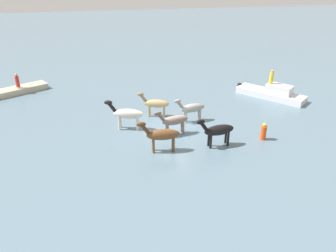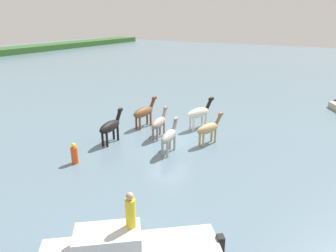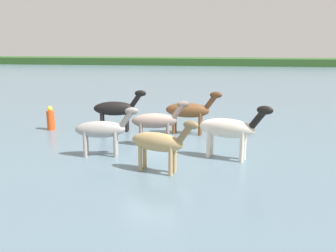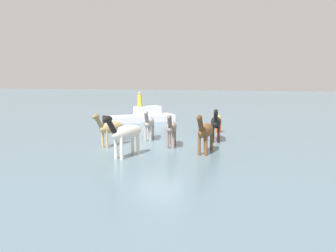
{
  "view_description": "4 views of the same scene",
  "coord_description": "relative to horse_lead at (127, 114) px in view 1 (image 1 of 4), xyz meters",
  "views": [
    {
      "loc": [
        4.43,
        19.14,
        9.86
      ],
      "look_at": [
        0.31,
        0.69,
        0.69
      ],
      "focal_mm": 35.01,
      "sensor_mm": 36.0,
      "label": 1
    },
    {
      "loc": [
        -15.8,
        -9.22,
        7.38
      ],
      "look_at": [
        -0.56,
        -0.34,
        1.08
      ],
      "focal_mm": 33.14,
      "sensor_mm": 36.0,
      "label": 2
    },
    {
      "loc": [
        2.26,
        -13.61,
        4.14
      ],
      "look_at": [
        0.37,
        0.75,
        0.76
      ],
      "focal_mm": 39.23,
      "sensor_mm": 36.0,
      "label": 3
    },
    {
      "loc": [
        18.22,
        4.9,
        3.73
      ],
      "look_at": [
        -0.88,
        0.23,
        0.97
      ],
      "focal_mm": 39.05,
      "sensor_mm": 36.0,
      "label": 4
    }
  ],
  "objects": [
    {
      "name": "ground_plane",
      "position": [
        -2.77,
        0.87,
        -1.11
      ],
      "size": [
        140.52,
        140.52,
        0.0
      ],
      "primitive_type": "plane",
      "color": "slate"
    },
    {
      "name": "horse_lead",
      "position": [
        0.0,
        0.0,
        0.0
      ],
      "size": [
        2.59,
        1.21,
        2.02
      ],
      "rotation": [
        0.0,
        0.0,
        5.96
      ],
      "color": "silver",
      "rests_on": "ground_plane"
    },
    {
      "name": "horse_chestnut_trailing",
      "position": [
        -1.66,
        3.41,
        -0.03
      ],
      "size": [
        2.54,
        0.76,
        1.97
      ],
      "rotation": [
        0.0,
        0.0,
        6.19
      ],
      "color": "brown",
      "rests_on": "ground_plane"
    },
    {
      "name": "horse_rear_stallion",
      "position": [
        -5.08,
        3.54,
        -0.05
      ],
      "size": [
        2.49,
        0.76,
        1.92
      ],
      "rotation": [
        0.0,
        0.0,
        6.38
      ],
      "color": "black",
      "rests_on": "ground_plane"
    },
    {
      "name": "horse_mid_herd",
      "position": [
        -4.55,
        -0.26,
        -0.12
      ],
      "size": [
        2.34,
        0.79,
        1.81
      ],
      "rotation": [
        0.0,
        0.0,
        6.43
      ],
      "color": "#9E9993",
      "rests_on": "ground_plane"
    },
    {
      "name": "horse_dark_mare",
      "position": [
        -2.85,
        1.46,
        -0.12
      ],
      "size": [
        2.34,
        0.79,
        1.8
      ],
      "rotation": [
        0.0,
        0.0,
        6.43
      ],
      "color": "gray",
      "rests_on": "ground_plane"
    },
    {
      "name": "horse_pinto_flank",
      "position": [
        -2.24,
        -1.68,
        -0.12
      ],
      "size": [
        2.3,
        1.07,
        1.8
      ],
      "rotation": [
        0.0,
        0.0,
        5.97
      ],
      "color": "tan",
      "rests_on": "ground_plane"
    },
    {
      "name": "boat_launch_far",
      "position": [
        8.59,
        -9.12,
        -0.94
      ],
      "size": [
        5.03,
        3.64,
        0.75
      ],
      "rotation": [
        0.0,
        0.0,
        3.65
      ],
      "color": "#B7AD93",
      "rests_on": "ground_plane"
    },
    {
      "name": "boat_motor_center",
      "position": [
        -12.45,
        -3.29,
        -0.79
      ],
      "size": [
        4.73,
        5.39,
        1.37
      ],
      "rotation": [
        0.0,
        0.0,
        2.24
      ],
      "color": "silver",
      "rests_on": "ground_plane"
    },
    {
      "name": "person_boatman_standing",
      "position": [
        8.4,
        -8.99,
        0.03
      ],
      "size": [
        0.32,
        0.32,
        1.19
      ],
      "color": "red",
      "rests_on": "boat_launch_far"
    },
    {
      "name": "person_spotter_bow",
      "position": [
        -12.23,
        -3.33,
        0.65
      ],
      "size": [
        0.32,
        0.32,
        1.19
      ],
      "color": "yellow",
      "rests_on": "boat_motor_center"
    },
    {
      "name": "buoy_channel_marker",
      "position": [
        -8.24,
        3.36,
        -0.6
      ],
      "size": [
        0.36,
        0.36,
        1.14
      ],
      "color": "#E54C19",
      "rests_on": "ground_plane"
    }
  ]
}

